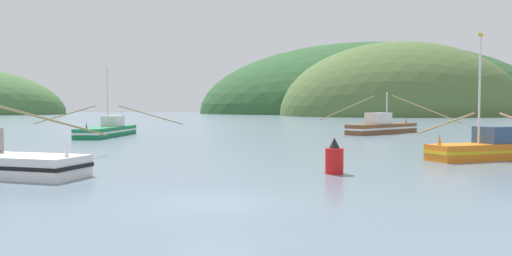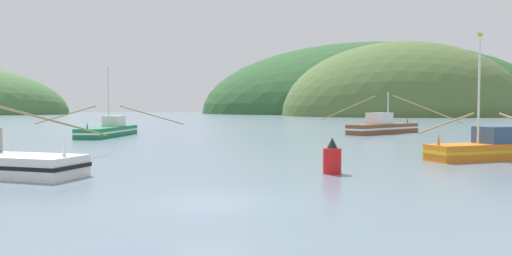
# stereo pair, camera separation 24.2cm
# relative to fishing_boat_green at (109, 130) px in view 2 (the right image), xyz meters

# --- Properties ---
(ground_plane) EXTENTS (600.00, 600.00, 0.00)m
(ground_plane) POSITION_rel_fishing_boat_green_xyz_m (12.02, -36.67, -0.67)
(ground_plane) COLOR slate
(hill_mid_left) EXTENTS (90.42, 72.33, 55.09)m
(hill_mid_left) POSITION_rel_fishing_boat_green_xyz_m (79.00, 123.13, -0.67)
(hill_mid_left) COLOR #516B38
(hill_mid_left) RESTS_ON ground
(hill_far_right) EXTENTS (183.00, 146.40, 74.23)m
(hill_far_right) POSITION_rel_fishing_boat_green_xyz_m (92.22, 199.46, -0.67)
(hill_far_right) COLOR #2D562D
(hill_far_right) RESTS_ON ground
(fishing_boat_green) EXTENTS (16.25, 11.98, 7.50)m
(fishing_boat_green) POSITION_rel_fishing_boat_green_xyz_m (0.00, 0.00, 0.00)
(fishing_boat_green) COLOR #197A47
(fishing_boat_green) RESTS_ON ground
(fishing_boat_orange) EXTENTS (7.87, 11.72, 7.46)m
(fishing_boat_orange) POSITION_rel_fishing_boat_green_xyz_m (28.02, -24.86, 0.00)
(fishing_boat_orange) COLOR orange
(fishing_boat_orange) RESTS_ON ground
(fishing_boat_brown) EXTENTS (12.07, 14.80, 4.92)m
(fishing_boat_brown) POSITION_rel_fishing_boat_green_xyz_m (31.22, 3.28, 0.13)
(fishing_boat_brown) COLOR brown
(fishing_boat_brown) RESTS_ON ground
(channel_buoy) EXTENTS (0.85, 0.85, 1.69)m
(channel_buoy) POSITION_rel_fishing_boat_green_xyz_m (17.44, -30.28, 0.04)
(channel_buoy) COLOR red
(channel_buoy) RESTS_ON ground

